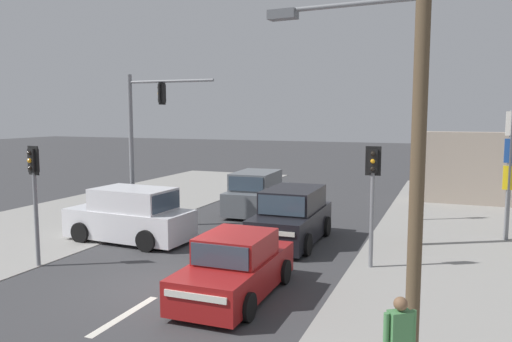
{
  "coord_description": "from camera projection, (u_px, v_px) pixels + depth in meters",
  "views": [
    {
      "loc": [
        6.63,
        -10.86,
        4.46
      ],
      "look_at": [
        0.8,
        4.0,
        2.65
      ],
      "focal_mm": 35.0,
      "sensor_mm": 36.0,
      "label": 1
    }
  ],
  "objects": [
    {
      "name": "pedestal_signal_left_kerb",
      "position": [
        34.0,
        185.0,
        14.46
      ],
      "size": [
        0.44,
        0.31,
        3.56
      ],
      "color": "slate",
      "rests_on": "ground"
    },
    {
      "name": "ground_plane",
      "position": [
        171.0,
        287.0,
        12.96
      ],
      "size": [
        140.0,
        140.0,
        0.0
      ],
      "primitive_type": "plane",
      "color": "#3A3A3D"
    },
    {
      "name": "lane_dash_near",
      "position": [
        124.0,
        315.0,
        11.1
      ],
      "size": [
        0.2,
        2.4,
        0.01
      ],
      "primitive_type": "cube",
      "color": "silver",
      "rests_on": "ground"
    },
    {
      "name": "pedestal_signal_right_kerb",
      "position": [
        373.0,
        186.0,
        14.3
      ],
      "size": [
        0.44,
        0.29,
        3.56
      ],
      "color": "slate",
      "rests_on": "ground"
    },
    {
      "name": "suv_receding_far",
      "position": [
        292.0,
        217.0,
        17.4
      ],
      "size": [
        2.1,
        4.56,
        1.9
      ],
      "color": "black",
      "rests_on": "ground"
    },
    {
      "name": "traffic_signal_mast",
      "position": [
        143.0,
        131.0,
        19.32
      ],
      "size": [
        3.69,
        0.44,
        6.0
      ],
      "color": "slate",
      "rests_on": "ground"
    },
    {
      "name": "lane_dash_far",
      "position": [
        274.0,
        224.0,
        20.36
      ],
      "size": [
        0.2,
        2.4,
        0.01
      ],
      "primitive_type": "cube",
      "color": "silver",
      "rests_on": "ground"
    },
    {
      "name": "pedestrian_at_kerb",
      "position": [
        399.0,
        340.0,
        7.84
      ],
      "size": [
        0.47,
        0.39,
        1.63
      ],
      "color": "#333338",
      "rests_on": "ground"
    },
    {
      "name": "suv_oncoming_near",
      "position": [
        257.0,
        193.0,
        22.72
      ],
      "size": [
        2.25,
        4.63,
        1.9
      ],
      "color": "slate",
      "rests_on": "ground"
    },
    {
      "name": "suv_oncoming_mid",
      "position": [
        131.0,
        216.0,
        17.58
      ],
      "size": [
        4.62,
        2.24,
        1.9
      ],
      "color": "silver",
      "rests_on": "ground"
    },
    {
      "name": "lane_dash_mid",
      "position": [
        221.0,
        256.0,
        15.73
      ],
      "size": [
        0.2,
        2.4,
        0.01
      ],
      "primitive_type": "cube",
      "color": "silver",
      "rests_on": "ground"
    },
    {
      "name": "utility_pole_midground_right",
      "position": [
        419.0,
        89.0,
        16.47
      ],
      "size": [
        1.8,
        0.26,
        10.13
      ],
      "color": "brown",
      "rests_on": "ground"
    },
    {
      "name": "sedan_kerbside_parked",
      "position": [
        236.0,
        268.0,
        12.25
      ],
      "size": [
        1.91,
        4.25,
        1.56
      ],
      "color": "maroon",
      "rests_on": "ground"
    },
    {
      "name": "pedestal_signal_far_median",
      "position": [
        416.0,
        164.0,
        20.82
      ],
      "size": [
        0.44,
        0.31,
        3.56
      ],
      "color": "slate",
      "rests_on": "ground"
    },
    {
      "name": "utility_pole_foreground_right",
      "position": [
        412.0,
        93.0,
        8.72
      ],
      "size": [
        3.78,
        0.49,
        8.95
      ],
      "color": "brown",
      "rests_on": "ground"
    },
    {
      "name": "kerb_left_verge",
      "position": [
        38.0,
        227.0,
        19.74
      ],
      "size": [
        8.0,
        40.0,
        0.02
      ],
      "primitive_type": "cube",
      "color": "gray",
      "rests_on": "ground"
    }
  ]
}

